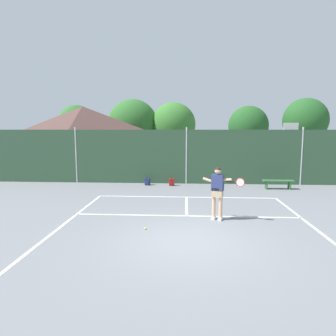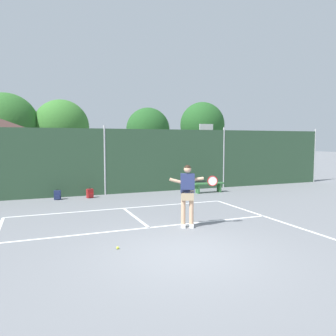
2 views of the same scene
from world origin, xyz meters
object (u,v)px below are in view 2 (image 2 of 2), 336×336
tennis_ball (118,248)px  courtside_bench (209,185)px  basketball_hoop (206,145)px  backpack_red (90,194)px  backpack_navy (57,195)px  tennis_player (188,190)px

tennis_ball → courtside_bench: bearing=47.6°
basketball_hoop → courtside_bench: bearing=-116.2°
backpack_red → backpack_navy: bearing=177.0°
backpack_navy → courtside_bench: bearing=-5.9°
tennis_player → basketball_hoop: bearing=58.8°
backpack_red → basketball_hoop: bearing=20.9°
tennis_player → backpack_red: (-1.89, 6.23, -0.92)m
tennis_player → backpack_navy: 7.16m
backpack_red → tennis_player: bearing=-73.1°
basketball_hoop → courtside_bench: 4.33m
tennis_player → courtside_bench: (3.76, 5.57, -0.75)m
basketball_hoop → courtside_bench: (-1.71, -3.47, -1.95)m
basketball_hoop → backpack_navy: bearing=-162.6°
basketball_hoop → backpack_navy: size_ratio=7.67×
basketball_hoop → backpack_red: (-7.36, -2.81, -2.12)m
tennis_player → backpack_navy: (-3.28, 6.30, -0.92)m
tennis_player → tennis_ball: tennis_player is taller
tennis_ball → backpack_navy: bearing=96.8°
basketball_hoop → tennis_ball: size_ratio=53.79×
tennis_ball → backpack_red: backpack_red is taller
tennis_ball → basketball_hoop: bearing=52.4°
tennis_player → courtside_bench: 6.76m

